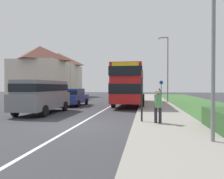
{
  "coord_description": "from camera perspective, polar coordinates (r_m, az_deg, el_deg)",
  "views": [
    {
      "loc": [
        3.16,
        -10.07,
        1.83
      ],
      "look_at": [
        0.67,
        6.52,
        1.6
      ],
      "focal_mm": 35.53,
      "sensor_mm": 36.0,
      "label": 1
    }
  ],
  "objects": [
    {
      "name": "pedestrian_at_stop",
      "position": [
        10.59,
        11.74,
        -3.86
      ],
      "size": [
        0.34,
        0.34,
        1.67
      ],
      "color": "#23232D",
      "rests_on": "ground_plane"
    },
    {
      "name": "ground_plane",
      "position": [
        10.72,
        -8.87,
        -9.06
      ],
      "size": [
        120.0,
        120.0,
        0.0
      ],
      "primitive_type": "plane",
      "color": "#38383D"
    },
    {
      "name": "pavement_near_side",
      "position": [
        16.2,
        12.21,
        -5.5
      ],
      "size": [
        3.2,
        68.0,
        0.12
      ],
      "primitive_type": "cube",
      "color": "gray",
      "rests_on": "ground_plane"
    },
    {
      "name": "house_terrace_far_side",
      "position": [
        38.0,
        -15.67,
        3.93
      ],
      "size": [
        6.95,
        13.81,
        7.86
      ],
      "color": "beige",
      "rests_on": "ground_plane"
    },
    {
      "name": "grass_verge_seaward",
      "position": [
        17.03,
        26.87,
        -5.33
      ],
      "size": [
        6.0,
        68.0,
        0.08
      ],
      "primitive_type": "cube",
      "color": "#3D6B33",
      "rests_on": "ground_plane"
    },
    {
      "name": "parked_car_blue",
      "position": [
        21.19,
        -9.88,
        -1.75
      ],
      "size": [
        1.93,
        4.39,
        1.62
      ],
      "color": "navy",
      "rests_on": "ground_plane"
    },
    {
      "name": "parked_van_grey",
      "position": [
        15.71,
        -17.44,
        -1.11
      ],
      "size": [
        2.11,
        5.44,
        2.22
      ],
      "color": "slate",
      "rests_on": "ground_plane"
    },
    {
      "name": "street_lamp_mid",
      "position": [
        24.8,
        13.92,
        6.09
      ],
      "size": [
        1.14,
        0.2,
        7.17
      ],
      "color": "slate",
      "rests_on": "ground_plane"
    },
    {
      "name": "street_lamp_near",
      "position": [
        7.99,
        23.97,
        20.32
      ],
      "size": [
        1.14,
        0.2,
        7.92
      ],
      "color": "slate",
      "rests_on": "ground_plane"
    },
    {
      "name": "double_decker_bus",
      "position": [
        21.98,
        4.67,
        1.6
      ],
      "size": [
        2.8,
        11.06,
        3.7
      ],
      "color": "red",
      "rests_on": "ground_plane"
    },
    {
      "name": "lane_marking_centre",
      "position": [
        18.44,
        -1.39,
        -4.9
      ],
      "size": [
        0.14,
        60.0,
        0.01
      ],
      "primitive_type": "cube",
      "color": "silver",
      "rests_on": "ground_plane"
    },
    {
      "name": "bus_stop_sign",
      "position": [
        10.91,
        7.68,
        -0.75
      ],
      "size": [
        0.09,
        0.52,
        2.6
      ],
      "color": "black",
      "rests_on": "ground_plane"
    },
    {
      "name": "pedestrian_walking_away",
      "position": [
        26.38,
        12.07,
        -1.09
      ],
      "size": [
        0.34,
        0.34,
        1.67
      ],
      "color": "#23232D",
      "rests_on": "ground_plane"
    },
    {
      "name": "cycle_route_sign",
      "position": [
        26.79,
        12.56,
        -0.09
      ],
      "size": [
        0.44,
        0.08,
        2.52
      ],
      "color": "slate",
      "rests_on": "ground_plane"
    }
  ]
}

